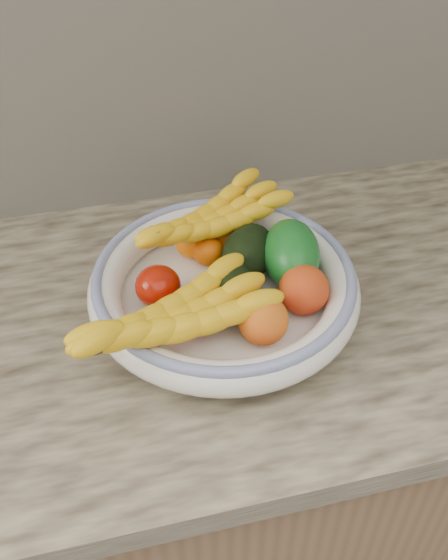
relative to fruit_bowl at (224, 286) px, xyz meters
The scene contains 14 objects.
kitchen_counter 0.49m from the fruit_bowl, 90.00° to the left, with size 2.44×0.66×1.40m.
fruit_bowl is the anchor object (origin of this frame).
clementine_back_left 0.11m from the fruit_bowl, 103.34° to the left, with size 0.05×0.05×0.05m, color orange.
clementine_back_right 0.11m from the fruit_bowl, 73.28° to the left, with size 0.06×0.06×0.05m, color orange.
clementine_back_mid 0.08m from the fruit_bowl, 94.43° to the left, with size 0.05×0.05×0.04m, color #F36505.
tomato_left 0.09m from the fruit_bowl, behind, with size 0.07×0.07×0.06m, color #A11304.
tomato_near_left 0.09m from the fruit_bowl, 142.16° to the right, with size 0.07×0.07×0.06m, color #A2000C.
avocado_center 0.03m from the fruit_bowl, 77.14° to the right, with size 0.07×0.10×0.07m, color black.
avocado_right 0.07m from the fruit_bowl, 44.06° to the left, with size 0.08×0.11×0.08m, color black.
green_mango 0.11m from the fruit_bowl, ahead, with size 0.08×0.13×0.09m, color #105919.
peach_front 0.10m from the fruit_bowl, 72.95° to the right, with size 0.07×0.07×0.07m, color orange.
peach_right 0.12m from the fruit_bowl, 28.79° to the right, with size 0.07×0.07×0.07m, color orange.
banana_bunch_back 0.11m from the fruit_bowl, 87.95° to the left, with size 0.27×0.10×0.08m, color yellow, non-canonical shape.
banana_bunch_front 0.13m from the fruit_bowl, 135.03° to the right, with size 0.30×0.12×0.08m, color yellow, non-canonical shape.
Camera 1 is at (-0.16, 1.01, 1.55)m, focal length 40.00 mm.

